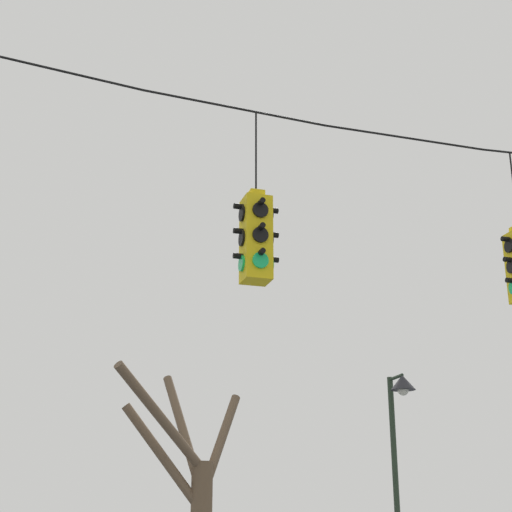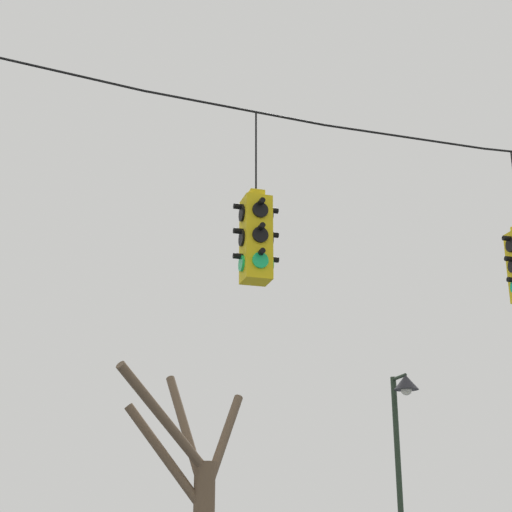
% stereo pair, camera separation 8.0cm
% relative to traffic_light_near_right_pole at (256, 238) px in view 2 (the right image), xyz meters
% --- Properties ---
extents(span_wire, '(17.11, 0.03, 0.67)m').
position_rel_traffic_light_near_right_pole_xyz_m(span_wire, '(2.18, 0.00, 1.94)').
color(span_wire, black).
extents(traffic_light_near_right_pole, '(0.58, 0.58, 2.32)m').
position_rel_traffic_light_near_right_pole_xyz_m(traffic_light_near_right_pole, '(0.00, 0.00, 0.00)').
color(traffic_light_near_right_pole, yellow).
extents(street_lamp, '(0.52, 0.89, 4.88)m').
position_rel_traffic_light_near_right_pole_xyz_m(street_lamp, '(5.00, 6.14, -1.51)').
color(street_lamp, '#233323').
rests_on(street_lamp, ground_plane).
extents(bare_tree, '(2.71, 2.62, 4.64)m').
position_rel_traffic_light_near_right_pole_xyz_m(bare_tree, '(0.44, 5.14, -3.03)').
color(bare_tree, brown).
rests_on(bare_tree, ground_plane).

